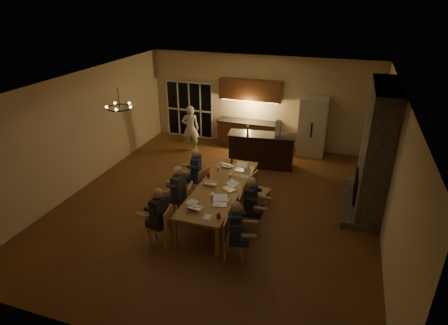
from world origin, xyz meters
TOP-DOWN VIEW (x-y plane):
  - floor at (0.00, 0.00)m, footprint 9.00×9.00m
  - back_wall at (0.00, 4.52)m, footprint 8.00×0.04m
  - left_wall at (-4.02, 0.00)m, footprint 0.04×9.00m
  - right_wall at (4.02, 0.00)m, footprint 0.04×9.00m
  - ceiling at (0.00, 0.00)m, footprint 8.00×9.00m
  - french_doors at (-2.70, 4.47)m, footprint 1.86×0.08m
  - fireplace at (3.70, 1.20)m, footprint 0.58×2.50m
  - kitchenette at (-0.30, 4.20)m, footprint 2.24×0.68m
  - refrigerator at (1.90, 4.15)m, footprint 0.90×0.68m
  - dining_table at (0.18, -0.37)m, footprint 1.10×3.36m
  - bar_island at (0.51, 2.70)m, footprint 2.16×0.90m
  - chair_left_near at (-0.66, -1.98)m, footprint 0.48×0.48m
  - chair_left_mid at (-0.65, -0.80)m, footprint 0.51×0.51m
  - chair_left_far at (-0.64, 0.18)m, footprint 0.55×0.55m
  - chair_right_near at (1.04, -1.91)m, footprint 0.49×0.49m
  - chair_right_mid at (1.03, -0.81)m, footprint 0.49×0.49m
  - chair_right_far at (1.04, 0.29)m, footprint 0.52×0.52m
  - person_left_near at (-0.65, -1.97)m, footprint 0.69×0.69m
  - person_right_near at (1.07, -1.98)m, footprint 0.71×0.71m
  - person_left_mid at (-0.72, -0.86)m, footprint 0.60×0.60m
  - person_right_mid at (1.09, -0.86)m, footprint 0.61×0.61m
  - person_left_far at (-0.72, 0.26)m, footprint 0.70×0.70m
  - standing_person at (-2.14, 3.21)m, footprint 0.68×0.55m
  - chandelier at (-1.97, -1.05)m, footprint 0.59×0.59m
  - laptop_a at (-0.02, -1.48)m, footprint 0.37×0.33m
  - laptop_b at (0.45, -1.18)m, footprint 0.38×0.35m
  - laptop_c at (-0.09, -0.30)m, footprint 0.33×0.29m
  - laptop_d at (0.43, -0.42)m, footprint 0.42×0.41m
  - laptop_e at (-0.00, 0.79)m, footprint 0.39×0.36m
  - laptop_f at (0.41, 0.67)m, footprint 0.32×0.28m
  - mug_front at (0.17, -0.90)m, footprint 0.09×0.09m
  - mug_mid at (0.26, 0.18)m, footprint 0.08×0.08m
  - mug_back at (-0.17, 0.47)m, footprint 0.08×0.08m
  - redcup_near at (0.60, -1.70)m, footprint 0.09×0.09m
  - redcup_mid at (-0.27, 0.00)m, footprint 0.08×0.08m
  - can_silver at (0.21, -0.99)m, footprint 0.07×0.07m
  - can_cola at (0.04, 1.03)m, footprint 0.07×0.07m
  - plate_near at (0.49, -0.97)m, footprint 0.27×0.27m
  - plate_left at (-0.17, -1.30)m, footprint 0.26×0.26m
  - plate_far at (0.62, 0.32)m, footprint 0.22×0.22m
  - notepad at (0.37, -1.76)m, footprint 0.17×0.23m
  - bar_bottle at (0.05, 2.68)m, footprint 0.07×0.07m
  - bar_blender at (0.98, 2.77)m, footprint 0.17×0.17m

SIDE VIEW (x-z plane):
  - floor at x=0.00m, z-range 0.00..0.00m
  - dining_table at x=0.18m, z-range 0.00..0.75m
  - chair_left_near at x=-0.66m, z-range 0.00..0.89m
  - chair_left_mid at x=-0.65m, z-range 0.00..0.89m
  - chair_left_far at x=-0.64m, z-range 0.00..0.89m
  - chair_right_near at x=1.04m, z-range 0.00..0.89m
  - chair_right_mid at x=1.03m, z-range 0.00..0.89m
  - chair_right_far at x=1.04m, z-range 0.00..0.89m
  - bar_island at x=0.51m, z-range 0.00..1.08m
  - person_left_near at x=-0.65m, z-range 0.00..1.38m
  - person_right_near at x=1.07m, z-range 0.00..1.38m
  - person_left_mid at x=-0.72m, z-range 0.00..1.38m
  - person_right_mid at x=1.09m, z-range 0.00..1.38m
  - person_left_far at x=-0.72m, z-range 0.00..1.38m
  - notepad at x=0.37m, z-range 0.75..0.76m
  - plate_near at x=0.49m, z-range 0.75..0.77m
  - plate_left at x=-0.17m, z-range 0.75..0.77m
  - plate_far at x=0.62m, z-range 0.75..0.77m
  - mug_front at x=0.17m, z-range 0.75..0.85m
  - mug_mid at x=0.26m, z-range 0.75..0.85m
  - mug_back at x=-0.17m, z-range 0.75..0.85m
  - standing_person at x=-2.14m, z-range 0.00..1.61m
  - redcup_near at x=0.60m, z-range 0.75..0.87m
  - redcup_mid at x=-0.27m, z-range 0.75..0.87m
  - can_silver at x=0.21m, z-range 0.75..0.87m
  - can_cola at x=0.04m, z-range 0.75..0.87m
  - laptop_a at x=-0.02m, z-range 0.75..0.98m
  - laptop_b at x=0.45m, z-range 0.75..0.98m
  - laptop_c at x=-0.09m, z-range 0.75..0.98m
  - laptop_d at x=0.43m, z-range 0.75..0.98m
  - laptop_e at x=0.00m, z-range 0.75..0.98m
  - laptop_f at x=0.41m, z-range 0.75..0.98m
  - refrigerator at x=1.90m, z-range 0.00..2.00m
  - french_doors at x=-2.70m, z-range 0.00..2.10m
  - kitchenette at x=-0.30m, z-range 0.00..2.40m
  - bar_bottle at x=0.05m, z-range 1.08..1.32m
  - bar_blender at x=0.98m, z-range 1.08..1.55m
  - back_wall at x=0.00m, z-range 0.00..3.20m
  - left_wall at x=-4.02m, z-range 0.00..3.20m
  - right_wall at x=4.02m, z-range 0.00..3.20m
  - fireplace at x=3.70m, z-range 0.00..3.20m
  - chandelier at x=-1.97m, z-range 2.73..2.77m
  - ceiling at x=0.00m, z-range 3.20..3.24m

